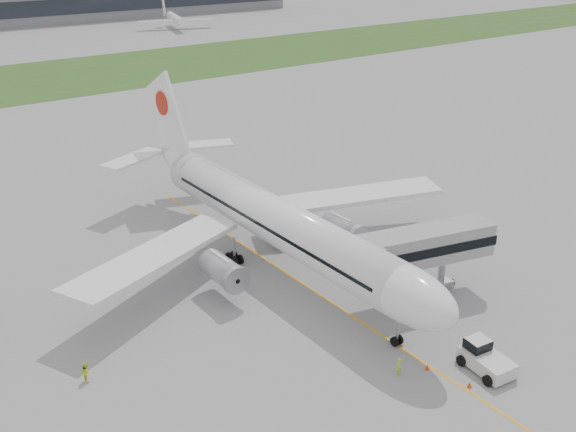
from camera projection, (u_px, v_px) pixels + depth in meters
ground at (295, 279)px, 68.56m from camera, size 600.00×600.00×0.00m
apron_markings at (325, 298)px, 64.90m from camera, size 70.00×70.00×0.04m
airliner at (268, 216)px, 69.84m from camera, size 48.13×53.95×17.88m
pushback_tug at (484, 357)px, 54.10m from camera, size 3.63×4.91×2.35m
jet_bridge at (412, 250)px, 62.37m from camera, size 16.74×7.31×7.65m
safety_cone_left at (427, 367)px, 54.23m from camera, size 0.37×0.37×0.51m
safety_cone_right at (470, 384)px, 52.09m from camera, size 0.41×0.41×0.56m
ground_crew_near at (399, 367)px, 53.29m from camera, size 0.74×0.66×1.71m
ground_crew_far at (86, 372)px, 52.65m from camera, size 0.86×1.00×1.76m
distant_aircraft_right at (177, 29)px, 246.68m from camera, size 35.08×32.84×11.03m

